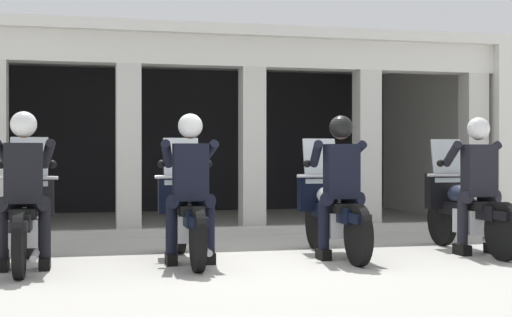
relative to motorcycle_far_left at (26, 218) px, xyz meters
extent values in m
plane|color=#A8A59E|center=(2.51, 3.04, -0.50)|extent=(80.00, 80.00, 0.00)
cube|color=black|center=(2.12, 7.14, 0.95)|extent=(10.15, 0.24, 2.89)
cube|color=silver|center=(2.12, 2.77, 2.17)|extent=(10.15, 0.36, 0.44)
cube|color=silver|center=(2.12, 4.88, 2.47)|extent=(10.15, 4.92, 0.16)
cube|color=silver|center=(7.10, 4.88, 0.95)|extent=(0.30, 4.92, 2.89)
cube|color=beige|center=(1.20, 2.77, 0.73)|extent=(0.35, 0.36, 2.45)
cube|color=beige|center=(3.03, 2.77, 0.73)|extent=(0.35, 0.36, 2.45)
cube|color=beige|center=(4.87, 2.77, 0.73)|extent=(0.35, 0.36, 2.45)
cube|color=beige|center=(6.70, 2.77, 0.73)|extent=(0.35, 0.36, 2.45)
cube|color=#B7B5AD|center=(2.12, 2.27, -0.44)|extent=(9.75, 0.24, 0.12)
cylinder|color=black|center=(0.00, 0.58, -0.18)|extent=(0.09, 0.64, 0.64)
cylinder|color=black|center=(0.00, -0.82, -0.18)|extent=(0.09, 0.64, 0.64)
cube|color=black|center=(0.00, 0.58, 0.03)|extent=(0.14, 0.44, 0.08)
cube|color=silver|center=(0.00, -0.17, -0.13)|extent=(0.28, 0.44, 0.28)
cube|color=black|center=(0.00, -0.12, 0.00)|extent=(0.18, 1.24, 0.16)
ellipsoid|color=#1E2338|center=(0.00, 0.10, 0.18)|extent=(0.26, 0.48, 0.22)
cube|color=black|center=(0.00, -0.30, 0.07)|extent=(0.24, 0.52, 0.10)
cube|color=black|center=(0.00, -0.76, 0.00)|extent=(0.16, 0.48, 0.10)
cylinder|color=silver|center=(0.00, 0.52, 0.06)|extent=(0.05, 0.24, 0.53)
cube|color=black|center=(0.00, 0.46, 0.20)|extent=(0.52, 0.16, 0.44)
sphere|color=silver|center=(0.00, 0.56, 0.22)|extent=(0.18, 0.18, 0.18)
cube|color=silver|center=(0.00, 0.44, 0.57)|extent=(0.40, 0.14, 0.54)
cylinder|color=silver|center=(0.00, 0.36, 0.40)|extent=(0.62, 0.04, 0.04)
cylinder|color=silver|center=(0.12, -0.52, -0.32)|extent=(0.07, 0.55, 0.07)
cube|color=black|center=(0.00, -0.32, 0.47)|extent=(0.36, 0.22, 0.60)
cube|color=#591414|center=(0.00, -0.20, 0.49)|extent=(0.05, 0.02, 0.32)
sphere|color=tan|center=(0.00, -0.30, 0.92)|extent=(0.21, 0.21, 0.21)
sphere|color=silver|center=(0.00, -0.30, 0.95)|extent=(0.26, 0.26, 0.26)
cylinder|color=black|center=(0.14, -0.30, 0.16)|extent=(0.26, 0.29, 0.17)
cylinder|color=black|center=(0.20, -0.30, -0.12)|extent=(0.12, 0.12, 0.53)
cube|color=black|center=(0.20, -0.29, -0.44)|extent=(0.11, 0.26, 0.12)
cylinder|color=black|center=(-0.14, -0.30, 0.16)|extent=(0.26, 0.29, 0.17)
cylinder|color=black|center=(-0.20, -0.30, -0.12)|extent=(0.12, 0.12, 0.53)
cube|color=black|center=(-0.20, -0.29, -0.44)|extent=(0.11, 0.26, 0.12)
cylinder|color=black|center=(0.22, -0.09, 0.66)|extent=(0.19, 0.48, 0.31)
sphere|color=black|center=(0.26, 0.12, 0.55)|extent=(0.09, 0.09, 0.09)
cylinder|color=black|center=(-0.22, -0.09, 0.66)|extent=(0.19, 0.48, 0.31)
sphere|color=black|center=(-0.26, 0.12, 0.55)|extent=(0.09, 0.09, 0.09)
cylinder|color=black|center=(1.67, 0.61, -0.18)|extent=(0.09, 0.64, 0.64)
cylinder|color=black|center=(1.67, -0.79, -0.18)|extent=(0.09, 0.64, 0.64)
cube|color=black|center=(1.67, 0.61, 0.03)|extent=(0.14, 0.44, 0.08)
cube|color=silver|center=(1.67, -0.14, -0.13)|extent=(0.28, 0.44, 0.28)
cube|color=black|center=(1.67, -0.09, 0.00)|extent=(0.18, 1.24, 0.16)
ellipsoid|color=#B2B2B7|center=(1.67, 0.13, 0.18)|extent=(0.26, 0.48, 0.22)
cube|color=black|center=(1.67, -0.27, 0.07)|extent=(0.24, 0.52, 0.10)
cube|color=black|center=(1.67, -0.73, 0.00)|extent=(0.16, 0.48, 0.10)
cylinder|color=silver|center=(1.67, 0.55, 0.06)|extent=(0.05, 0.24, 0.53)
cube|color=black|center=(1.67, 0.49, 0.20)|extent=(0.52, 0.16, 0.44)
sphere|color=silver|center=(1.67, 0.59, 0.22)|extent=(0.18, 0.18, 0.18)
cube|color=silver|center=(1.67, 0.47, 0.57)|extent=(0.40, 0.14, 0.54)
cylinder|color=silver|center=(1.67, 0.39, 0.40)|extent=(0.62, 0.04, 0.04)
cylinder|color=silver|center=(1.79, -0.49, -0.32)|extent=(0.07, 0.55, 0.07)
cube|color=black|center=(1.67, -0.29, 0.47)|extent=(0.36, 0.22, 0.60)
cube|color=black|center=(1.67, -0.17, 0.49)|extent=(0.05, 0.02, 0.32)
sphere|color=#936B51|center=(1.67, -0.27, 0.92)|extent=(0.21, 0.21, 0.21)
sphere|color=silver|center=(1.67, -0.27, 0.95)|extent=(0.26, 0.26, 0.26)
cylinder|color=black|center=(1.81, -0.27, 0.16)|extent=(0.26, 0.29, 0.17)
cylinder|color=black|center=(1.87, -0.27, -0.12)|extent=(0.12, 0.12, 0.53)
cube|color=black|center=(1.87, -0.26, -0.44)|extent=(0.11, 0.26, 0.12)
cylinder|color=black|center=(1.53, -0.27, 0.16)|extent=(0.26, 0.29, 0.17)
cylinder|color=black|center=(1.47, -0.27, -0.12)|extent=(0.12, 0.12, 0.53)
cube|color=black|center=(1.47, -0.26, -0.44)|extent=(0.11, 0.26, 0.12)
cylinder|color=black|center=(1.89, -0.06, 0.66)|extent=(0.19, 0.48, 0.31)
sphere|color=black|center=(1.93, 0.15, 0.55)|extent=(0.09, 0.09, 0.09)
cylinder|color=black|center=(1.45, -0.06, 0.66)|extent=(0.19, 0.48, 0.31)
sphere|color=black|center=(1.41, 0.15, 0.55)|extent=(0.09, 0.09, 0.09)
cylinder|color=black|center=(3.34, 0.61, -0.18)|extent=(0.09, 0.64, 0.64)
cylinder|color=black|center=(3.34, -0.79, -0.18)|extent=(0.09, 0.64, 0.64)
cube|color=black|center=(3.34, 0.61, 0.03)|extent=(0.14, 0.44, 0.08)
cube|color=silver|center=(3.34, -0.14, -0.13)|extent=(0.28, 0.44, 0.28)
cube|color=black|center=(3.34, -0.09, 0.00)|extent=(0.18, 1.24, 0.16)
ellipsoid|color=#B2B2B7|center=(3.34, 0.13, 0.18)|extent=(0.26, 0.48, 0.22)
cube|color=black|center=(3.34, -0.27, 0.07)|extent=(0.24, 0.52, 0.10)
cube|color=black|center=(3.34, -0.73, 0.00)|extent=(0.16, 0.48, 0.10)
cylinder|color=silver|center=(3.34, 0.55, 0.06)|extent=(0.05, 0.24, 0.53)
cube|color=black|center=(3.34, 0.49, 0.20)|extent=(0.52, 0.16, 0.44)
sphere|color=silver|center=(3.34, 0.59, 0.22)|extent=(0.18, 0.18, 0.18)
cube|color=silver|center=(3.34, 0.47, 0.57)|extent=(0.40, 0.14, 0.54)
cylinder|color=silver|center=(3.34, 0.39, 0.40)|extent=(0.62, 0.04, 0.04)
cylinder|color=silver|center=(3.46, -0.49, -0.32)|extent=(0.07, 0.55, 0.07)
cube|color=black|center=(3.34, -0.29, 0.47)|extent=(0.36, 0.22, 0.60)
cube|color=black|center=(3.34, -0.17, 0.49)|extent=(0.05, 0.02, 0.32)
sphere|color=tan|center=(3.34, -0.27, 0.92)|extent=(0.21, 0.21, 0.21)
sphere|color=black|center=(3.34, -0.27, 0.95)|extent=(0.26, 0.26, 0.26)
cylinder|color=black|center=(3.48, -0.27, 0.16)|extent=(0.26, 0.29, 0.17)
cylinder|color=black|center=(3.54, -0.27, -0.12)|extent=(0.12, 0.12, 0.53)
cube|color=black|center=(3.54, -0.26, -0.44)|extent=(0.11, 0.26, 0.12)
cylinder|color=black|center=(3.20, -0.27, 0.16)|extent=(0.26, 0.29, 0.17)
cylinder|color=black|center=(3.14, -0.27, -0.12)|extent=(0.12, 0.12, 0.53)
cube|color=black|center=(3.14, -0.26, -0.44)|extent=(0.11, 0.26, 0.12)
cylinder|color=black|center=(3.56, -0.06, 0.66)|extent=(0.19, 0.48, 0.31)
sphere|color=black|center=(3.60, 0.15, 0.55)|extent=(0.09, 0.09, 0.09)
cylinder|color=black|center=(3.12, -0.06, 0.66)|extent=(0.19, 0.48, 0.31)
sphere|color=black|center=(3.08, 0.15, 0.55)|extent=(0.09, 0.09, 0.09)
cylinder|color=black|center=(5.01, 0.60, -0.18)|extent=(0.09, 0.64, 0.64)
cylinder|color=black|center=(5.01, -0.80, -0.18)|extent=(0.09, 0.64, 0.64)
cube|color=black|center=(5.01, 0.60, 0.03)|extent=(0.14, 0.44, 0.08)
cube|color=silver|center=(5.01, -0.15, -0.13)|extent=(0.28, 0.44, 0.28)
cube|color=black|center=(5.01, -0.10, 0.00)|extent=(0.18, 1.24, 0.16)
ellipsoid|color=#1E2338|center=(5.01, 0.12, 0.18)|extent=(0.26, 0.48, 0.22)
cube|color=black|center=(5.01, -0.28, 0.07)|extent=(0.24, 0.52, 0.10)
cube|color=black|center=(5.01, -0.74, 0.00)|extent=(0.16, 0.48, 0.10)
cylinder|color=silver|center=(5.01, 0.54, 0.06)|extent=(0.05, 0.24, 0.53)
cube|color=black|center=(5.01, 0.48, 0.20)|extent=(0.52, 0.16, 0.44)
sphere|color=silver|center=(5.01, 0.58, 0.22)|extent=(0.18, 0.18, 0.18)
cube|color=silver|center=(5.01, 0.46, 0.57)|extent=(0.40, 0.14, 0.54)
cylinder|color=silver|center=(5.01, 0.38, 0.40)|extent=(0.62, 0.04, 0.04)
cylinder|color=silver|center=(5.13, -0.50, -0.32)|extent=(0.07, 0.55, 0.07)
cube|color=black|center=(5.01, -0.30, 0.47)|extent=(0.36, 0.22, 0.60)
cube|color=black|center=(5.01, -0.18, 0.49)|extent=(0.05, 0.02, 0.32)
sphere|color=#936B51|center=(5.01, -0.28, 0.92)|extent=(0.21, 0.21, 0.21)
sphere|color=silver|center=(5.01, -0.28, 0.95)|extent=(0.26, 0.26, 0.26)
cylinder|color=black|center=(5.15, -0.28, 0.16)|extent=(0.26, 0.29, 0.17)
cylinder|color=black|center=(5.21, -0.28, -0.12)|extent=(0.12, 0.12, 0.53)
cube|color=black|center=(5.21, -0.27, -0.44)|extent=(0.11, 0.26, 0.12)
cylinder|color=black|center=(4.87, -0.28, 0.16)|extent=(0.26, 0.29, 0.17)
cylinder|color=black|center=(4.81, -0.28, -0.12)|extent=(0.12, 0.12, 0.53)
cube|color=black|center=(4.81, -0.27, -0.44)|extent=(0.11, 0.26, 0.12)
cylinder|color=black|center=(5.23, -0.07, 0.66)|extent=(0.19, 0.48, 0.31)
sphere|color=black|center=(5.27, 0.14, 0.55)|extent=(0.09, 0.09, 0.09)
cylinder|color=black|center=(4.79, -0.07, 0.66)|extent=(0.19, 0.48, 0.31)
sphere|color=black|center=(4.75, 0.14, 0.55)|extent=(0.09, 0.09, 0.09)
camera|label=1|loc=(0.59, -7.91, 0.66)|focal=51.42mm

